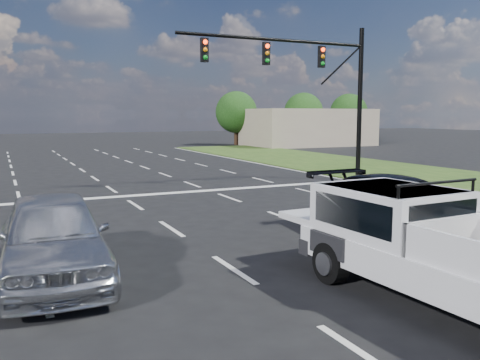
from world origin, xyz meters
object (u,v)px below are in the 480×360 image
object	(u,v)px
traffic_signal	(317,77)
black_coupe	(401,210)
silver_sedan	(53,237)
pickup_truck	(437,247)

from	to	relation	value
traffic_signal	black_coupe	bearing A→B (deg)	-113.29
silver_sedan	black_coupe	bearing A→B (deg)	-1.59
silver_sedan	black_coupe	distance (m)	7.84
pickup_truck	black_coupe	world-z (taller)	pickup_truck
traffic_signal	black_coupe	xyz separation A→B (m)	(-4.38, -10.18, -3.95)
pickup_truck	black_coupe	bearing A→B (deg)	52.14
black_coupe	pickup_truck	bearing A→B (deg)	-127.10
traffic_signal	pickup_truck	distance (m)	15.56
pickup_truck	silver_sedan	xyz separation A→B (m)	(-5.47, 3.94, -0.13)
pickup_truck	black_coupe	size ratio (longest dim) A/B	1.01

